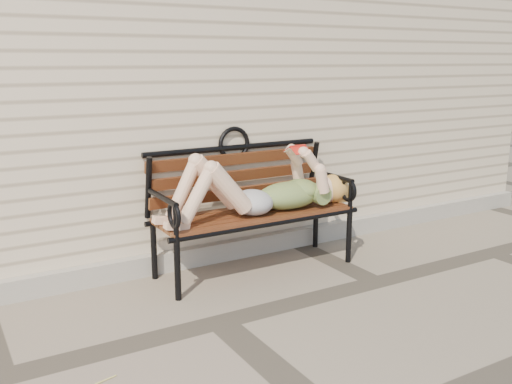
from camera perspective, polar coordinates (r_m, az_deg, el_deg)
ground at (r=3.55m, az=-3.60°, el=-12.84°), size 80.00×80.00×0.00m
house_wall at (r=6.03m, az=-17.08°, el=12.08°), size 8.00×4.00×3.00m
foundation_strip at (r=4.34m, az=-9.44°, el=-6.95°), size 8.00×0.10×0.15m
garden_bench at (r=4.26m, az=-0.76°, el=0.09°), size 1.63×0.65×1.05m
reading_woman at (r=4.15m, az=0.27°, el=0.24°), size 1.54×0.35×0.48m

